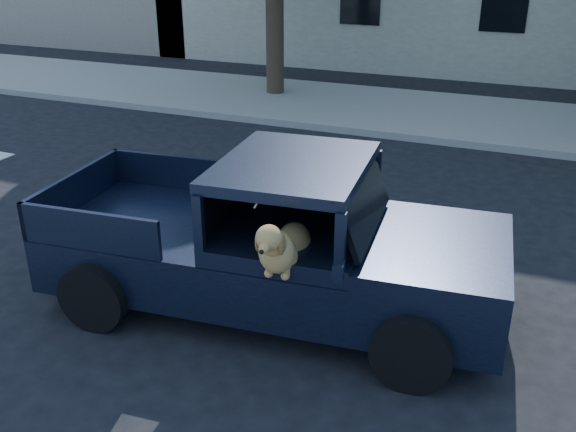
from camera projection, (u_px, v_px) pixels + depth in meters
name	position (u px, v px, depth m)	size (l,w,h in m)	color
ground	(258.00, 326.00, 6.91)	(120.00, 120.00, 0.00)	black
far_sidewalk	(429.00, 114.00, 14.64)	(60.00, 4.00, 0.15)	gray
lane_stripes	(488.00, 232.00, 9.07)	(21.60, 0.14, 0.01)	silver
pickup_truck	(265.00, 259.00, 7.06)	(5.08, 2.67, 1.76)	black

